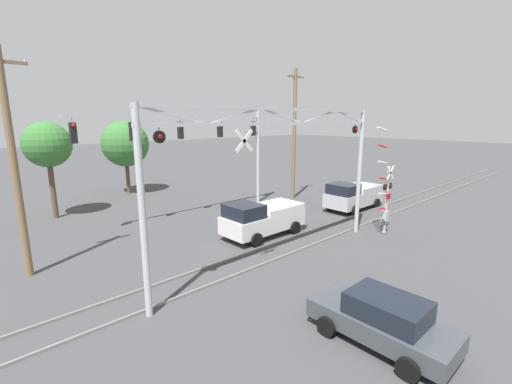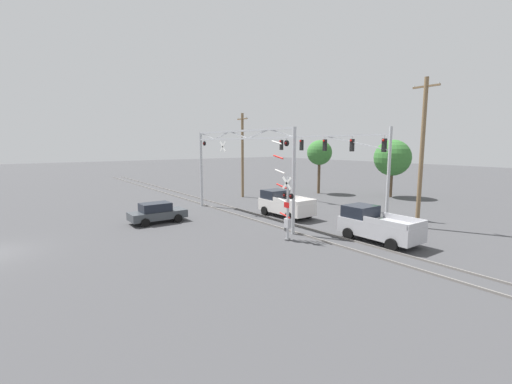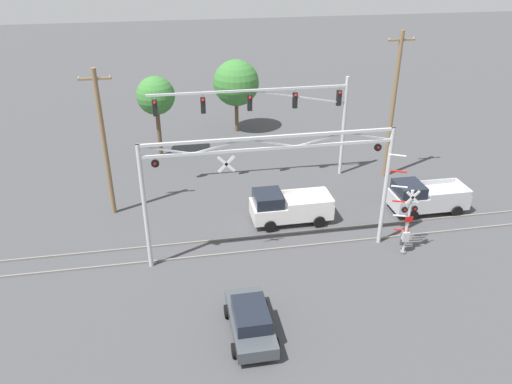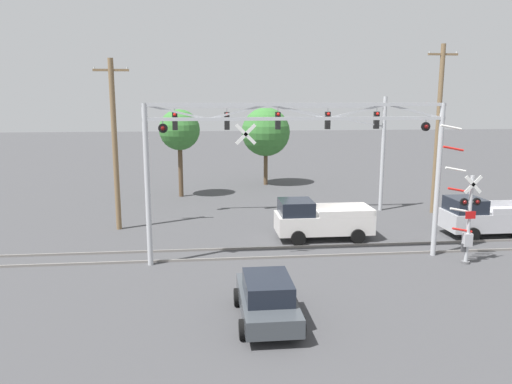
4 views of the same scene
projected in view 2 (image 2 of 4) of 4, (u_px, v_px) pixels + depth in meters
rail_track_near at (242, 216)px, 27.03m from camera, size 80.00×0.08×0.10m
rail_track_far at (257, 214)px, 27.87m from camera, size 80.00×0.08×0.10m
crossing_gantry at (238, 156)px, 26.22m from camera, size 12.74×0.27×6.76m
crossing_signal_mast at (286, 207)px, 20.26m from camera, size 1.97×0.35×5.93m
traffic_signal_span at (346, 152)px, 29.09m from camera, size 13.23×0.39×7.03m
pickup_truck_lead at (284, 204)px, 27.20m from camera, size 4.74×2.26×1.99m
pickup_truck_following at (376, 225)px, 20.13m from camera, size 4.64×2.26×1.99m
sedan_waiting at (157, 213)px, 24.97m from camera, size 1.95×4.02×1.47m
utility_pole_left at (242, 154)px, 36.63m from camera, size 1.80×0.28×8.95m
utility_pole_right at (422, 152)px, 22.86m from camera, size 1.80×0.28×10.04m
background_tree_beyond_span at (392, 158)px, 36.58m from camera, size 3.86×3.86×6.19m
background_tree_far_left_verge at (319, 153)px, 39.34m from camera, size 2.85×2.85×6.17m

